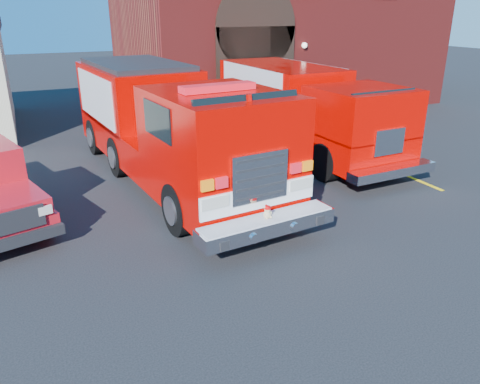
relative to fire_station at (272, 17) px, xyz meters
name	(u,v)px	position (x,y,z in m)	size (l,w,h in m)	color
ground	(218,227)	(-8.99, -13.98, -4.25)	(100.00, 100.00, 0.00)	black
parking_stripe_near	(404,174)	(-2.49, -12.98, -4.25)	(0.12, 3.00, 0.01)	yellow
parking_stripe_mid	(343,149)	(-2.49, -9.98, -4.25)	(0.12, 3.00, 0.01)	yellow
parking_stripe_far	(299,131)	(-2.49, -6.98, -4.25)	(0.12, 3.00, 0.01)	yellow
fire_station	(272,17)	(0.00, 0.00, 0.00)	(15.20, 10.20, 8.45)	maroon
fire_engine	(168,124)	(-8.99, -10.38, -2.62)	(3.72, 10.46, 3.16)	black
secondary_truck	(303,107)	(-3.92, -9.43, -2.73)	(2.91, 8.71, 2.80)	black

